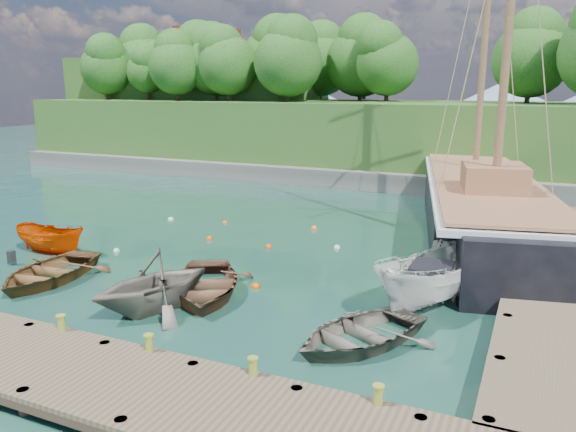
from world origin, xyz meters
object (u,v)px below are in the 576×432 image
Objects in this scene: rowboat_1 at (154,310)px; schooner at (481,209)px; motorboat_orange at (52,253)px; rowboat_2 at (205,295)px; rowboat_0 at (49,281)px; cabin_boat_white at (430,306)px; rowboat_3 at (358,344)px.

schooner is (8.66, 15.20, 1.17)m from rowboat_1.
rowboat_1 is 8.94m from motorboat_orange.
rowboat_2 is (0.76, 1.88, 0.00)m from rowboat_1.
rowboat_0 is 1.14× the size of rowboat_1.
rowboat_0 is at bearing -134.17° from motorboat_orange.
rowboat_0 is at bearing -144.17° from cabin_boat_white.
rowboat_1 is 9.21m from cabin_boat_white.
schooner is (1.75, 14.82, 1.17)m from rowboat_3.
rowboat_0 is 1.06× the size of rowboat_3.
schooner is (16.90, 11.72, 1.17)m from motorboat_orange.
schooner reaches higher than motorboat_orange.
rowboat_1 is at bearing -131.67° from schooner.
rowboat_0 is at bearing -153.34° from rowboat_3.
motorboat_orange is (-8.23, 3.47, 0.00)m from rowboat_1.
rowboat_0 is at bearing -165.23° from rowboat_1.
motorboat_orange is (-15.15, 3.10, 0.00)m from rowboat_3.
rowboat_0 is at bearing -146.14° from schooner.
motorboat_orange is at bearing -156.04° from cabin_boat_white.
rowboat_2 is at bearing -132.67° from schooner.
cabin_boat_white is (8.24, 4.11, 0.00)m from rowboat_1.
rowboat_1 is 6.93m from rowboat_3.
cabin_boat_white is (1.32, 3.74, 0.00)m from rowboat_3.
cabin_boat_white is (13.67, 3.43, 0.00)m from rowboat_0.
rowboat_2 is at bearing -141.64° from cabin_boat_white.
cabin_boat_white is (16.47, 0.64, 0.00)m from motorboat_orange.
cabin_boat_white is at bearing -104.19° from schooner.
rowboat_1 reaches higher than rowboat_3.
motorboat_orange reaches higher than rowboat_0.
rowboat_2 is 0.91× the size of cabin_boat_white.
rowboat_2 is 9.13m from motorboat_orange.
rowboat_1 is 17.53m from schooner.
schooner is at bearing 38.56° from rowboat_0.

